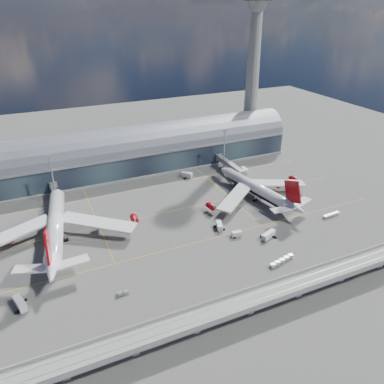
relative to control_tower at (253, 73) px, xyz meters
name	(u,v)px	position (x,y,z in m)	size (l,w,h in m)	color
ground	(185,231)	(-85.00, -83.00, -51.64)	(500.00, 500.00, 0.00)	#474744
taxi_lines	(168,210)	(-85.00, -60.89, -51.63)	(200.00, 80.12, 0.01)	gold
terminal	(135,152)	(-85.00, -5.01, -40.30)	(200.00, 30.00, 28.00)	#1E2532
control_tower	(253,73)	(0.00, 0.00, 0.00)	(19.00, 19.00, 103.00)	gray
guideway	(251,301)	(-85.00, -138.00, -46.34)	(220.00, 8.50, 7.20)	gray
floodlight_mast_left	(53,177)	(-135.00, -28.00, -38.00)	(3.00, 0.70, 25.70)	gray
floodlight_mast_right	(224,149)	(-35.00, -28.00, -38.00)	(3.00, 0.70, 25.70)	gray
airliner_left	(55,227)	(-139.09, -66.05, -44.99)	(72.50, 76.27, 23.26)	white
airliner_right	(257,189)	(-37.12, -68.74, -46.32)	(61.61, 64.45, 20.48)	white
jet_bridge_left	(55,194)	(-135.23, -29.88, -46.46)	(4.40, 28.00, 7.25)	gray
jet_bridge_right	(228,164)	(-33.89, -31.82, -46.46)	(4.40, 32.00, 7.25)	gray
service_truck_0	(20,304)	(-155.47, -103.38, -49.98)	(4.68, 8.14, 3.20)	silver
service_truck_1	(237,234)	(-65.60, -96.23, -50.33)	(4.71, 2.69, 2.60)	silver
service_truck_2	(268,235)	(-53.24, -103.02, -50.16)	(8.11, 4.99, 2.84)	silver
service_truck_3	(219,226)	(-69.61, -87.33, -50.14)	(4.11, 6.48, 2.93)	silver
service_truck_4	(244,170)	(-25.72, -37.67, -50.07)	(2.98, 5.52, 3.11)	silver
service_truck_5	(187,175)	(-60.69, -29.20, -50.02)	(6.48, 6.35, 3.17)	silver
cargo_train_0	(123,293)	(-121.80, -111.86, -50.87)	(4.40, 1.60, 1.47)	gray
cargo_train_1	(282,261)	(-58.57, -120.10, -50.75)	(12.80, 4.16, 1.69)	gray
cargo_train_2	(331,215)	(-14.63, -100.36, -50.79)	(9.79, 2.27, 1.62)	gray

